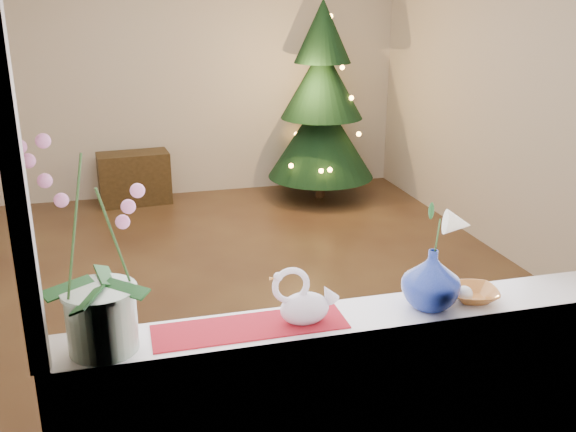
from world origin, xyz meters
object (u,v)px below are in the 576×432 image
swan (305,297)px  blue_vase (432,275)px  xmas_tree (322,102)px  side_table (134,178)px  amber_dish (473,295)px  paperweight (464,294)px  orchid_pot (94,247)px

swan → blue_vase: blue_vase is taller
xmas_tree → side_table: size_ratio=2.86×
amber_dish → xmas_tree: 4.39m
paperweight → side_table: (-1.13, 4.63, -0.68)m
orchid_pot → side_table: orchid_pot is taller
xmas_tree → orchid_pot: bearing=-116.5°
orchid_pot → side_table: size_ratio=1.03×
side_table → blue_vase: bearing=-82.8°
orchid_pot → xmas_tree: bearing=63.5°
swan → amber_dish: size_ratio=1.51×
blue_vase → xmas_tree: xmas_tree is taller
orchid_pot → side_table: (0.22, 4.64, -1.02)m
blue_vase → paperweight: blue_vase is taller
blue_vase → paperweight: (0.15, 0.00, -0.10)m
orchid_pot → paperweight: orchid_pot is taller
swan → paperweight: size_ratio=3.69×
orchid_pot → blue_vase: (1.20, 0.00, -0.23)m
paperweight → amber_dish: size_ratio=0.41×
paperweight → xmas_tree: 4.41m
orchid_pot → xmas_tree: size_ratio=0.36×
swan → paperweight: 0.65m
orchid_pot → side_table: 4.75m
swan → amber_dish: swan is taller
paperweight → orchid_pot: bearing=-179.9°
blue_vase → side_table: (-0.98, 4.64, -0.79)m
orchid_pot → blue_vase: 1.23m
orchid_pot → swan: orchid_pot is taller
orchid_pot → xmas_tree: xmas_tree is taller
orchid_pot → blue_vase: bearing=0.1°
swan → paperweight: swan is taller
xmas_tree → side_table: xmas_tree is taller
blue_vase → xmas_tree: size_ratio=0.13×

